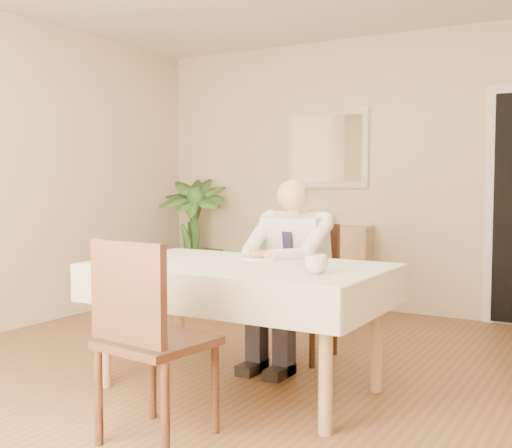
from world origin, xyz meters
The scene contains 16 objects.
room centered at (0.00, 0.00, 1.30)m, with size 5.00×5.02×2.60m.
mirror centered at (-0.43, 2.47, 1.55)m, with size 0.86×0.04×0.76m.
dining_table centered at (0.18, -0.16, 0.67)m, with size 1.72×1.02×0.75m.
chair_far centered at (0.18, 0.73, 0.53)m, with size 0.49×0.49×0.94m.
chair_near centered at (0.23, -1.07, 0.55)m, with size 0.51×0.51×0.97m.
seated_man centered at (0.18, 0.44, 0.69)m, with size 0.48×0.72×1.24m.
plate centered at (0.19, 0.09, 0.76)m, with size 0.26×0.26×0.02m, color white.
food centered at (0.19, 0.09, 0.78)m, with size 0.14×0.14×0.06m, color brown.
knife centered at (0.23, 0.03, 0.78)m, with size 0.01×0.01×0.13m, color silver.
fork centered at (0.15, 0.03, 0.78)m, with size 0.01×0.01×0.13m, color silver.
coffee_mug centered at (0.74, -0.30, 0.80)m, with size 0.12×0.12×0.10m, color white.
sideboard centered at (-0.43, 2.32, 0.41)m, with size 1.01×0.34×0.81m, color tan.
photo_frame_left centered at (-0.90, 2.38, 0.88)m, with size 0.10×0.02×0.14m, color silver.
photo_frame_center centered at (-0.62, 2.39, 0.88)m, with size 0.10×0.02×0.14m, color silver.
photo_frame_right centered at (-0.36, 2.35, 0.88)m, with size 0.10×0.02×0.14m, color silver.
potted_palm centered at (-1.77, 2.07, 0.63)m, with size 0.70×0.70×1.26m, color #284E1C.
Camera 1 is at (2.14, -3.34, 1.24)m, focal length 45.00 mm.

